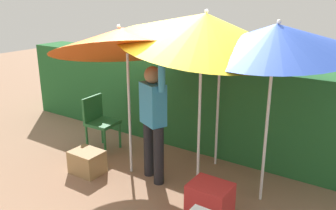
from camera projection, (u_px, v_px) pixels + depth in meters
ground_plane at (155, 190)px, 4.67m from camera, size 24.00×24.00×0.00m
hedge_row at (214, 106)px, 5.75m from camera, size 8.00×0.70×1.45m
umbrella_rainbow at (276, 38)px, 3.84m from camera, size 1.77×1.79×2.28m
umbrella_orange at (123, 41)px, 4.57m from camera, size 2.01×1.93×2.45m
umbrella_yellow at (220, 44)px, 4.83m from camera, size 1.71×1.71×2.02m
umbrella_navy at (204, 29)px, 4.15m from camera, size 2.13×2.10×2.50m
person_vendor at (153, 116)px, 4.67m from camera, size 0.54×0.35×1.88m
chair_plastic at (99, 120)px, 5.76m from camera, size 0.47×0.47×0.89m
cooler_box at (210, 203)px, 3.96m from camera, size 0.46×0.37×0.47m
crate_cardboard at (87, 162)px, 5.07m from camera, size 0.45×0.36×0.33m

